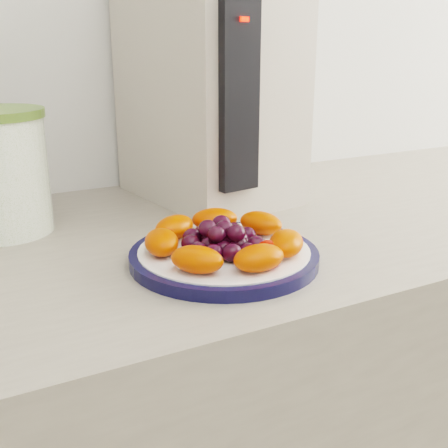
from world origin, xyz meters
TOP-DOWN VIEW (x-y plane):
  - plate_rim at (0.01, 1.07)m, footprint 0.23×0.23m
  - plate_face at (0.01, 1.07)m, footprint 0.21×0.21m
  - appliance_body at (0.13, 1.36)m, footprint 0.25×0.32m
  - appliance_panel at (0.10, 1.20)m, footprint 0.06×0.03m
  - appliance_led at (0.10, 1.19)m, footprint 0.01×0.01m
  - fruit_plate at (0.01, 1.07)m, footprint 0.20×0.20m

SIDE VIEW (x-z plane):
  - plate_rim at x=0.01m, z-range 0.90..0.91m
  - plate_face at x=0.01m, z-range 0.90..0.92m
  - fruit_plate at x=0.01m, z-range 0.91..0.95m
  - appliance_body at x=0.13m, z-range 0.90..1.26m
  - appliance_panel at x=0.10m, z-range 0.95..1.22m
  - appliance_led at x=0.10m, z-range 1.19..1.19m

